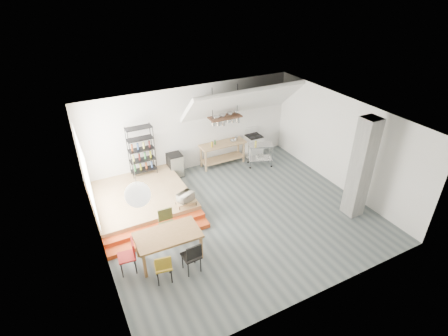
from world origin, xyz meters
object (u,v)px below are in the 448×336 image
rolling_cart (260,152)px  dining_table (168,237)px  stove (253,146)px  mini_fridge (175,165)px

rolling_cart → dining_table: bearing=-127.2°
stove → dining_table: bearing=-142.0°
rolling_cart → stove: bearing=98.5°
dining_table → mini_fridge: bearing=68.7°
dining_table → rolling_cart: rolling_cart is taller
stove → mini_fridge: (-3.34, 0.04, -0.04)m
stove → mini_fridge: bearing=179.2°
dining_table → rolling_cart: (4.84, 3.14, -0.13)m
stove → rolling_cart: (-0.15, -0.75, 0.10)m
dining_table → mini_fridge: (1.65, 3.93, -0.27)m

